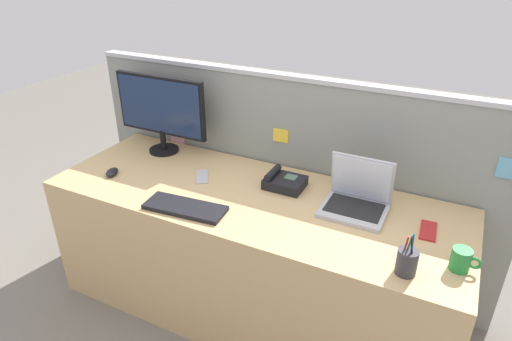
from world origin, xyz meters
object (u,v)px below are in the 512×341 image
object	(u,v)px
cell_phone_red_case	(428,231)
laptop	(357,197)
computer_mouse_right_hand	(112,172)
keyboard_main	(185,208)
desktop_monitor	(161,109)
cell_phone_silver_slab	(202,177)
coffee_mug	(461,260)
desk_phone	(284,182)
pen_cup	(407,261)

from	to	relation	value
cell_phone_red_case	laptop	bearing A→B (deg)	168.28
computer_mouse_right_hand	cell_phone_red_case	bearing A→B (deg)	-13.75
keyboard_main	desktop_monitor	bearing A→B (deg)	129.24
cell_phone_red_case	cell_phone_silver_slab	xyz separation A→B (m)	(-1.18, -0.02, 0.00)
cell_phone_red_case	coffee_mug	xyz separation A→B (m)	(0.14, -0.21, 0.04)
desk_phone	cell_phone_red_case	bearing A→B (deg)	-6.53
keyboard_main	pen_cup	bearing A→B (deg)	-5.35
keyboard_main	computer_mouse_right_hand	bearing A→B (deg)	162.87
desk_phone	computer_mouse_right_hand	world-z (taller)	desk_phone
desktop_monitor	coffee_mug	bearing A→B (deg)	-12.74
computer_mouse_right_hand	desk_phone	bearing A→B (deg)	-2.88
laptop	desk_phone	xyz separation A→B (m)	(-0.40, 0.04, -0.03)
computer_mouse_right_hand	coffee_mug	distance (m)	1.78
desktop_monitor	cell_phone_red_case	distance (m)	1.61
laptop	computer_mouse_right_hand	world-z (taller)	laptop
desktop_monitor	cell_phone_silver_slab	xyz separation A→B (m)	(0.40, -0.19, -0.27)
pen_cup	cell_phone_red_case	bearing A→B (deg)	82.58
laptop	desk_phone	distance (m)	0.40
desktop_monitor	cell_phone_red_case	xyz separation A→B (m)	(1.57, -0.17, -0.27)
desk_phone	keyboard_main	distance (m)	0.54
desk_phone	coffee_mug	xyz separation A→B (m)	(0.88, -0.30, 0.02)
desk_phone	cell_phone_silver_slab	size ratio (longest dim) A/B	1.29
laptop	keyboard_main	distance (m)	0.83
computer_mouse_right_hand	cell_phone_silver_slab	size ratio (longest dim) A/B	0.64
laptop	cell_phone_silver_slab	bearing A→B (deg)	-175.41
laptop	computer_mouse_right_hand	bearing A→B (deg)	-168.52
desk_phone	cell_phone_silver_slab	xyz separation A→B (m)	(-0.44, -0.10, -0.03)
computer_mouse_right_hand	coffee_mug	size ratio (longest dim) A/B	0.87
coffee_mug	cell_phone_red_case	bearing A→B (deg)	124.01
computer_mouse_right_hand	cell_phone_red_case	size ratio (longest dim) A/B	0.64
laptop	keyboard_main	xyz separation A→B (m)	(-0.73, -0.38, -0.05)
cell_phone_red_case	coffee_mug	bearing A→B (deg)	-59.58
pen_cup	cell_phone_silver_slab	size ratio (longest dim) A/B	1.20
computer_mouse_right_hand	pen_cup	xyz separation A→B (m)	(1.60, -0.12, 0.04)
laptop	coffee_mug	size ratio (longest dim) A/B	2.64
computer_mouse_right_hand	coffee_mug	xyz separation A→B (m)	(1.78, 0.00, 0.03)
cell_phone_silver_slab	laptop	bearing A→B (deg)	-27.02
desktop_monitor	computer_mouse_right_hand	world-z (taller)	desktop_monitor
cell_phone_red_case	desktop_monitor	bearing A→B (deg)	170.06
desktop_monitor	cell_phone_silver_slab	size ratio (longest dim) A/B	3.84
keyboard_main	coffee_mug	size ratio (longest dim) A/B	3.48
desktop_monitor	desk_phone	world-z (taller)	desktop_monitor
laptop	coffee_mug	world-z (taller)	laptop
desk_phone	keyboard_main	bearing A→B (deg)	-128.88
pen_cup	cell_phone_red_case	distance (m)	0.34
laptop	cell_phone_red_case	bearing A→B (deg)	-8.12
laptop	pen_cup	distance (m)	0.48
keyboard_main	laptop	bearing A→B (deg)	22.08
desktop_monitor	cell_phone_silver_slab	bearing A→B (deg)	-26.02
computer_mouse_right_hand	laptop	bearing A→B (deg)	-9.75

